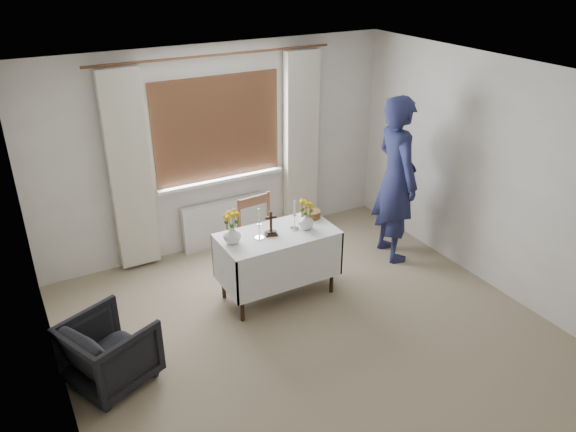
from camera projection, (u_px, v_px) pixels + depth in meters
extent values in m
plane|color=gray|center=(326.00, 350.00, 5.34)|extent=(5.00, 5.00, 0.00)
cube|color=silver|center=(278.00, 265.00, 6.03)|extent=(1.24, 0.64, 0.76)
imported|color=black|center=(110.00, 351.00, 4.85)|extent=(0.89, 0.88, 0.62)
imported|color=#22254F|center=(396.00, 179.00, 6.57)|extent=(0.60, 0.80, 2.00)
cube|color=silver|center=(225.00, 223.00, 7.11)|extent=(1.10, 0.10, 0.60)
imported|color=silver|center=(232.00, 234.00, 5.64)|extent=(0.21, 0.21, 0.19)
imported|color=silver|center=(306.00, 221.00, 5.92)|extent=(0.19, 0.19, 0.18)
cylinder|color=brown|center=(311.00, 214.00, 6.19)|extent=(0.27, 0.27, 0.08)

